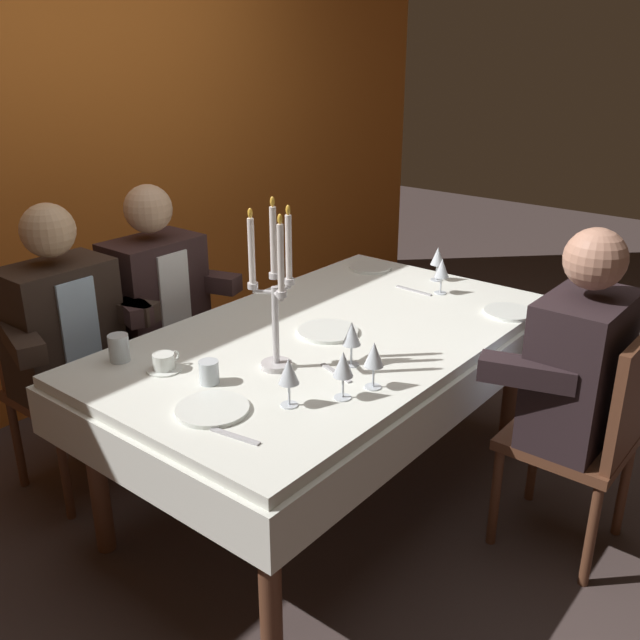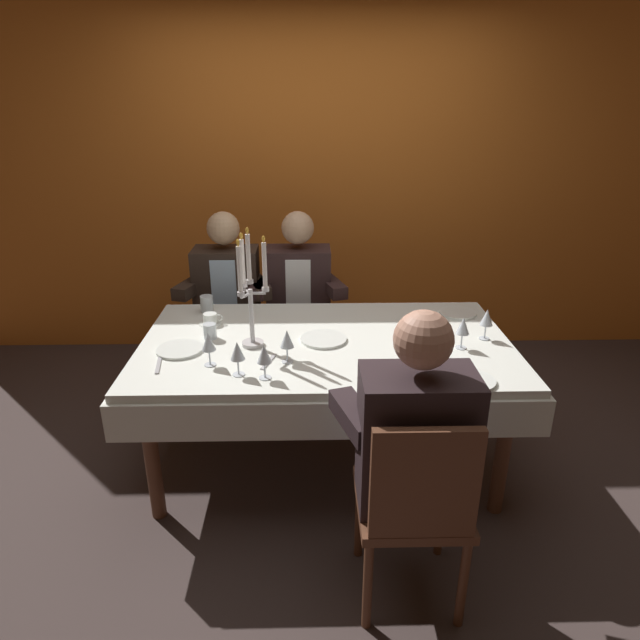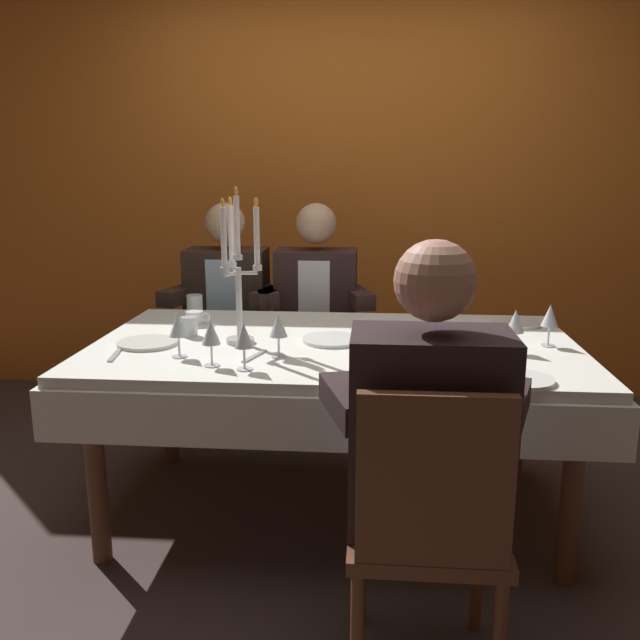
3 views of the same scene
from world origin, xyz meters
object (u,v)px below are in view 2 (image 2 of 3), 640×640
(coffee_cup_0, at_px, (211,319))
(dinner_plate_1, at_px, (323,339))
(seated_diner_1, at_px, (299,287))
(wine_glass_3, at_px, (487,318))
(dining_table, at_px, (326,361))
(wine_glass_1, at_px, (208,343))
(dinner_plate_0, at_px, (180,349))
(wine_glass_0, at_px, (287,340))
(dinner_plate_2, at_px, (472,381))
(wine_glass_2, at_px, (237,352))
(dinner_plate_3, at_px, (458,313))
(wine_glass_5, at_px, (463,327))
(seated_diner_2, at_px, (416,439))
(wine_glass_4, at_px, (264,355))
(water_tumbler_1, at_px, (210,331))
(candelabra, at_px, (250,295))
(water_tumbler_0, at_px, (207,304))
(seated_diner_0, at_px, (227,287))

(coffee_cup_0, bearing_deg, dinner_plate_1, -20.60)
(seated_diner_1, bearing_deg, wine_glass_3, -42.12)
(dining_table, relative_size, wine_glass_1, 11.83)
(dinner_plate_0, relative_size, wine_glass_0, 1.41)
(wine_glass_3, bearing_deg, dining_table, 179.98)
(dinner_plate_1, xyz_separation_m, dinner_plate_2, (0.64, -0.47, 0.00))
(wine_glass_2, bearing_deg, wine_glass_3, 16.78)
(dinner_plate_0, height_order, seated_diner_1, seated_diner_1)
(dinner_plate_3, relative_size, wine_glass_5, 1.30)
(wine_glass_1, xyz_separation_m, seated_diner_2, (0.86, -0.61, -0.12))
(dining_table, xyz_separation_m, wine_glass_0, (-0.19, -0.25, 0.23))
(dinner_plate_0, bearing_deg, wine_glass_0, -14.19)
(wine_glass_3, bearing_deg, wine_glass_4, -159.96)
(dinner_plate_0, height_order, water_tumbler_1, water_tumbler_1)
(wine_glass_3, xyz_separation_m, seated_diner_2, (-0.52, -0.89, -0.12))
(dinner_plate_2, xyz_separation_m, wine_glass_0, (-0.82, 0.22, 0.11))
(dinner_plate_3, height_order, wine_glass_1, wine_glass_1)
(wine_glass_5, bearing_deg, candelabra, 176.96)
(dinner_plate_1, relative_size, seated_diner_1, 0.19)
(wine_glass_0, bearing_deg, seated_diner_2, -52.28)
(dinner_plate_1, height_order, seated_diner_1, seated_diner_1)
(water_tumbler_0, bearing_deg, wine_glass_3, -15.63)
(candelabra, relative_size, water_tumbler_0, 6.13)
(coffee_cup_0, relative_size, seated_diner_2, 0.11)
(dinner_plate_3, bearing_deg, wine_glass_4, -144.46)
(wine_glass_2, relative_size, wine_glass_4, 1.00)
(dinner_plate_1, distance_m, wine_glass_4, 0.50)
(candelabra, bearing_deg, wine_glass_5, -3.04)
(wine_glass_3, relative_size, coffee_cup_0, 1.24)
(water_tumbler_0, xyz_separation_m, water_tumbler_1, (0.08, -0.38, -0.01))
(dining_table, distance_m, wine_glass_0, 0.39)
(dinner_plate_2, bearing_deg, candelabra, 157.82)
(dinner_plate_2, bearing_deg, wine_glass_4, 176.46)
(wine_glass_0, xyz_separation_m, wine_glass_1, (-0.36, -0.03, 0.00))
(wine_glass_1, xyz_separation_m, wine_glass_3, (1.38, 0.27, 0.00))
(candelabra, xyz_separation_m, dinner_plate_0, (-0.36, -0.06, -0.27))
(dining_table, distance_m, dinner_plate_3, 0.87)
(dinner_plate_1, xyz_separation_m, wine_glass_3, (0.84, -0.00, 0.11))
(wine_glass_0, bearing_deg, water_tumbler_0, 126.38)
(wine_glass_1, height_order, coffee_cup_0, wine_glass_1)
(dinner_plate_3, height_order, wine_glass_4, wine_glass_4)
(dining_table, height_order, dinner_plate_2, dinner_plate_2)
(wine_glass_3, relative_size, seated_diner_2, 0.13)
(coffee_cup_0, bearing_deg, dinner_plate_0, -105.71)
(wine_glass_4, distance_m, seated_diner_2, 0.77)
(wine_glass_4, height_order, seated_diner_1, seated_diner_1)
(coffee_cup_0, distance_m, seated_diner_0, 0.65)
(dining_table, bearing_deg, water_tumbler_1, 176.18)
(coffee_cup_0, bearing_deg, wine_glass_2, -69.73)
(candelabra, relative_size, dinner_plate_1, 2.53)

